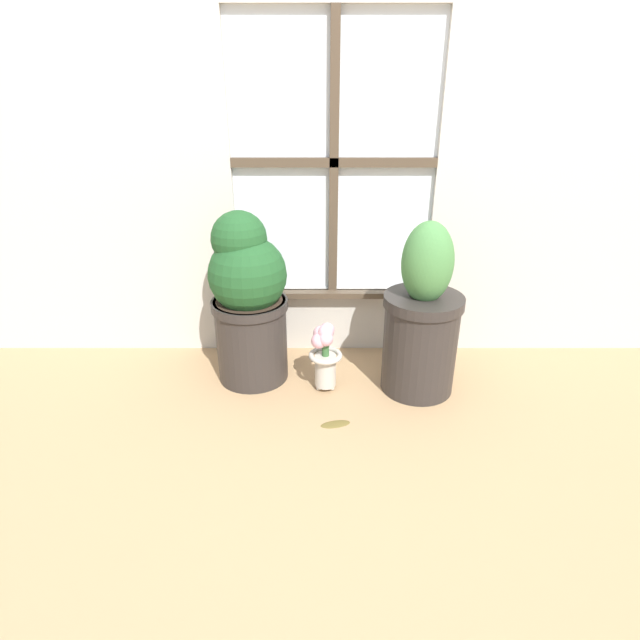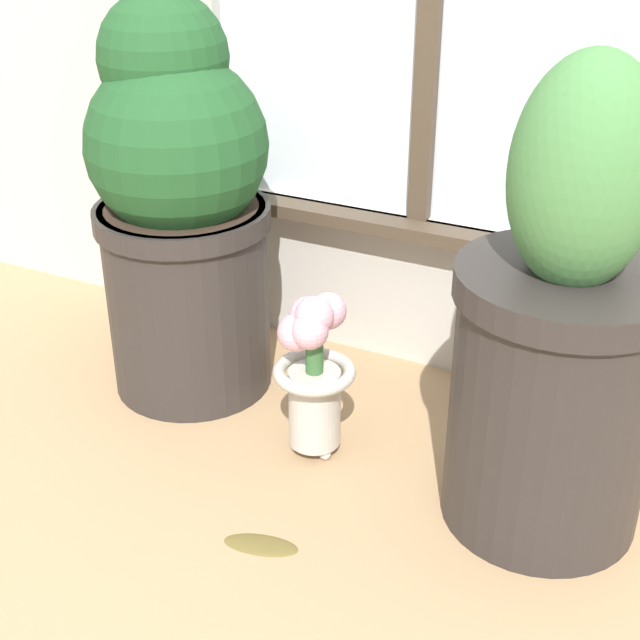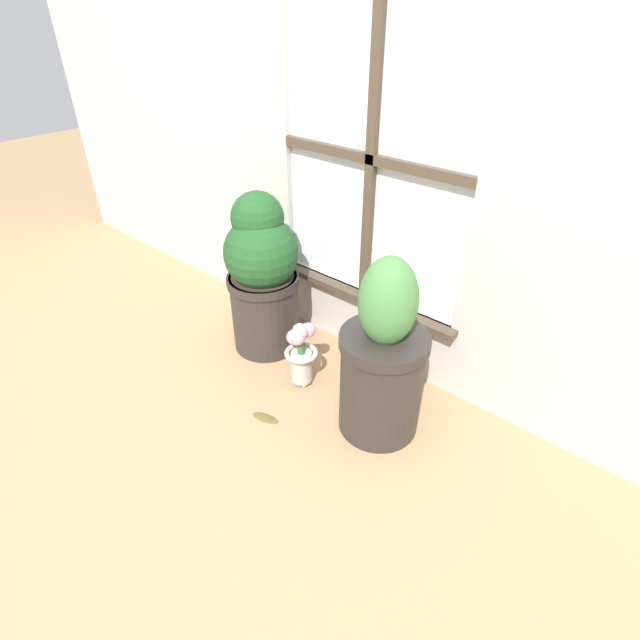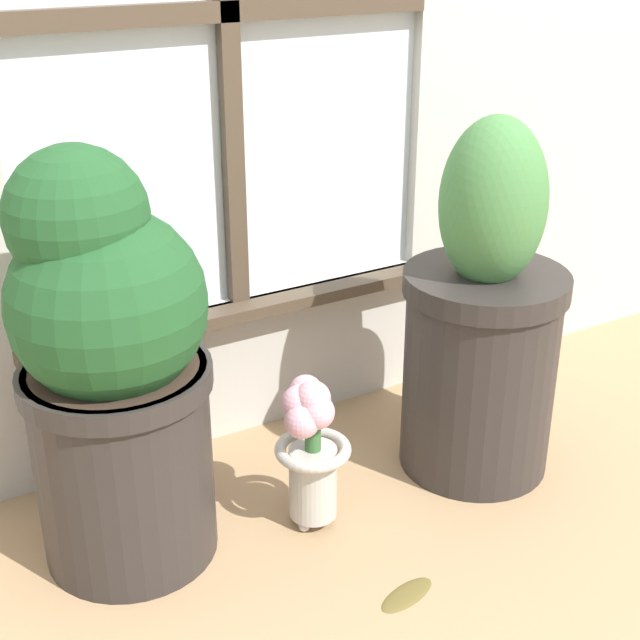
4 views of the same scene
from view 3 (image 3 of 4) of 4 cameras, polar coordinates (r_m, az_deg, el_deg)
name	(u,v)px [view 3 (image 3 of 4)]	position (r m, az deg, el deg)	size (l,w,h in m)	color
ground_plane	(265,418)	(1.91, -6.26, -11.09)	(10.00, 10.00, 0.00)	tan
wall_with_window	(382,15)	(1.81, 7.10, 31.29)	(4.40, 0.10, 2.50)	beige
potted_plant_left	(262,274)	(2.08, -6.59, 5.19)	(0.30, 0.30, 0.69)	#2D2826
potted_plant_right	(383,362)	(1.69, 7.20, -4.74)	(0.30, 0.30, 0.68)	#2D2826
flower_vase	(301,350)	(1.95, -2.20, -3.43)	(0.13, 0.13, 0.28)	#BCB7AD
fallen_leaf	(265,416)	(1.91, -6.28, -10.91)	(0.12, 0.07, 0.01)	brown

